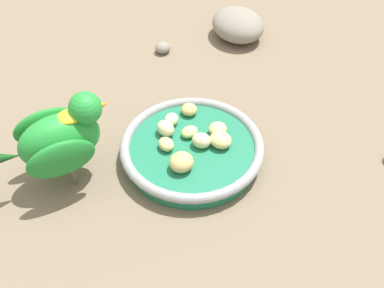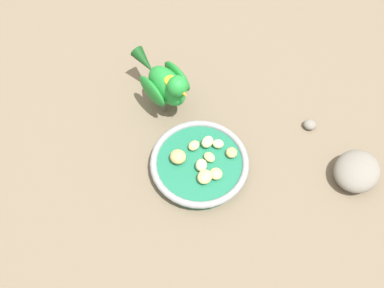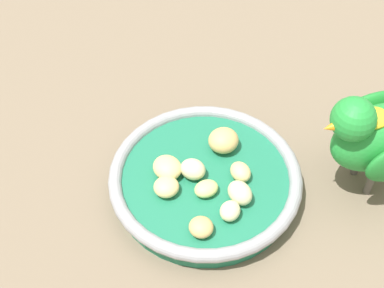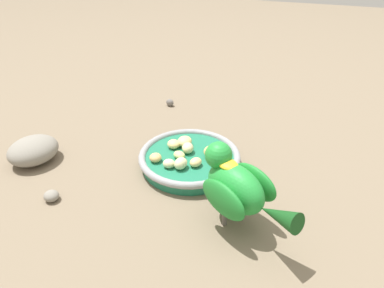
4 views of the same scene
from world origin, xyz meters
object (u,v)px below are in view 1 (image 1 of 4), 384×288
at_px(apple_piece_8, 189,109).
at_px(apple_piece_3, 166,144).
at_px(apple_piece_4, 171,119).
at_px(apple_piece_5, 166,128).
at_px(parrot, 56,139).
at_px(pebble_0, 163,48).
at_px(feeding_bowl, 192,150).
at_px(apple_piece_0, 201,140).
at_px(apple_piece_6, 221,140).
at_px(apple_piece_1, 181,162).
at_px(apple_piece_7, 190,132).
at_px(apple_piece_2, 216,128).
at_px(rock_large, 238,25).

bearing_deg(apple_piece_8, apple_piece_3, -82.22).
relative_size(apple_piece_4, apple_piece_5, 0.81).
height_order(apple_piece_5, apple_piece_8, apple_piece_5).
distance_m(parrot, pebble_0, 0.35).
xyz_separation_m(feeding_bowl, pebble_0, (-0.19, 0.21, -0.01)).
relative_size(apple_piece_0, apple_piece_3, 1.07).
bearing_deg(apple_piece_6, apple_piece_1, -109.41).
distance_m(apple_piece_3, apple_piece_5, 0.03).
bearing_deg(apple_piece_5, apple_piece_0, 6.21).
xyz_separation_m(apple_piece_7, apple_piece_8, (-0.03, 0.04, 0.00)).
relative_size(apple_piece_2, apple_piece_4, 1.14).
bearing_deg(apple_piece_8, apple_piece_6, -24.92).
xyz_separation_m(apple_piece_4, apple_piece_6, (0.09, -0.00, 0.00)).
xyz_separation_m(apple_piece_1, apple_piece_3, (-0.04, 0.02, -0.00)).
xyz_separation_m(apple_piece_3, parrot, (-0.11, -0.11, 0.05)).
bearing_deg(rock_large, parrot, -95.37).
bearing_deg(apple_piece_6, apple_piece_3, -143.67).
bearing_deg(rock_large, apple_piece_0, -71.61).
distance_m(apple_piece_7, parrot, 0.20).
height_order(apple_piece_5, rock_large, rock_large).
relative_size(apple_piece_3, rock_large, 0.25).
relative_size(feeding_bowl, apple_piece_3, 8.03).
xyz_separation_m(apple_piece_1, apple_piece_8, (-0.05, 0.11, -0.00)).
bearing_deg(feeding_bowl, apple_piece_4, 154.53).
bearing_deg(apple_piece_7, apple_piece_5, -154.25).
xyz_separation_m(apple_piece_2, rock_large, (-0.11, 0.28, -0.01)).
bearing_deg(feeding_bowl, apple_piece_1, -77.45).
bearing_deg(apple_piece_5, apple_piece_1, -39.23).
bearing_deg(rock_large, apple_piece_5, -81.86).
bearing_deg(rock_large, apple_piece_3, -79.63).
bearing_deg(apple_piece_8, apple_piece_2, -15.55).
distance_m(apple_piece_0, pebble_0, 0.29).
distance_m(feeding_bowl, apple_piece_5, 0.05).
relative_size(apple_piece_1, apple_piece_2, 1.27).
distance_m(apple_piece_0, apple_piece_5, 0.06).
bearing_deg(pebble_0, apple_piece_4, -52.81).
bearing_deg(apple_piece_6, apple_piece_8, 155.08).
distance_m(apple_piece_1, apple_piece_6, 0.07).
distance_m(apple_piece_3, apple_piece_6, 0.08).
distance_m(rock_large, pebble_0, 0.15).
relative_size(apple_piece_1, apple_piece_6, 1.03).
bearing_deg(parrot, apple_piece_5, -1.92).
bearing_deg(apple_piece_8, apple_piece_5, -96.10).
bearing_deg(apple_piece_6, apple_piece_5, -164.83).
height_order(apple_piece_0, rock_large, rock_large).
bearing_deg(apple_piece_6, rock_large, 113.18).
height_order(apple_piece_2, parrot, parrot).
relative_size(apple_piece_0, apple_piece_7, 1.07).
xyz_separation_m(apple_piece_5, apple_piece_7, (0.03, 0.02, -0.00)).
distance_m(apple_piece_1, apple_piece_5, 0.08).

